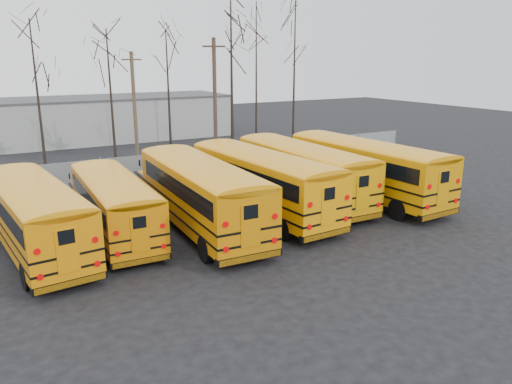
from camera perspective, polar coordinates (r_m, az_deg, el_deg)
ground at (r=22.04m, az=0.48°, el=-5.64°), size 120.00×120.00×0.00m
fence at (r=32.28m, az=-10.34°, el=2.71°), size 40.00×0.04×2.00m
distant_building at (r=51.63m, az=-15.90°, el=8.12°), size 22.00×8.00×4.00m
bus_a at (r=22.22m, az=-24.10°, el=-1.98°), size 3.58×11.08×3.05m
bus_b at (r=23.13m, az=-16.03°, el=-0.92°), size 2.67×10.18×2.83m
bus_c at (r=23.15m, az=-6.55°, el=0.37°), size 3.23×12.04×3.34m
bus_d at (r=25.24m, az=0.45°, el=1.69°), size 3.38×12.00×3.32m
bus_e at (r=27.67m, az=5.08°, el=2.79°), size 2.88×11.81×3.29m
bus_f at (r=28.70m, az=12.13°, el=3.09°), size 3.34×12.26×3.40m
utility_pole_left at (r=36.24m, az=-13.69°, el=9.03°), size 1.46×0.37×8.21m
utility_pole_right at (r=36.92m, az=-4.72°, el=10.27°), size 1.61×0.55×9.17m
tree_2 at (r=32.77m, az=-23.56°, el=8.97°), size 0.26×0.26×9.99m
tree_3 at (r=32.74m, az=-16.15°, el=9.18°), size 0.26×0.26×9.49m
tree_4 at (r=37.37m, az=-9.94°, el=10.38°), size 0.26×0.26×9.70m
tree_5 at (r=35.90m, az=-2.79°, el=11.98°), size 0.26×0.26×11.68m
tree_6 at (r=39.19m, az=0.03°, el=12.36°), size 0.26×0.26×11.82m
tree_7 at (r=41.90m, az=4.38°, el=13.28°), size 0.26×0.26×12.95m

